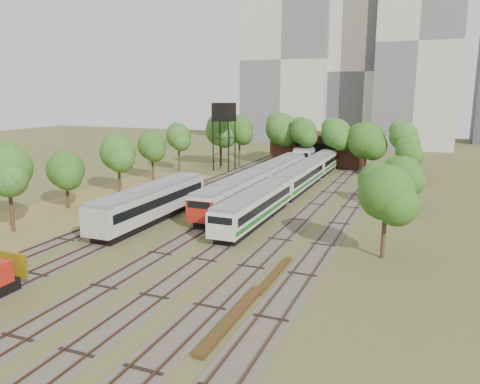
% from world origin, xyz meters
% --- Properties ---
extents(ground, '(240.00, 240.00, 0.00)m').
position_xyz_m(ground, '(0.00, 0.00, 0.00)').
color(ground, '#475123').
rests_on(ground, ground).
extents(dry_grass_patch, '(14.00, 60.00, 0.04)m').
position_xyz_m(dry_grass_patch, '(-18.00, 8.00, 0.02)').
color(dry_grass_patch, brown).
rests_on(dry_grass_patch, ground).
extents(tracks, '(24.60, 80.00, 0.19)m').
position_xyz_m(tracks, '(-0.67, 25.00, 0.04)').
color(tracks, '#4C473D').
rests_on(tracks, ground).
extents(railcar_red_set, '(2.85, 34.58, 3.51)m').
position_xyz_m(railcar_red_set, '(-2.00, 27.48, 1.86)').
color(railcar_red_set, black).
rests_on(railcar_red_set, ground).
extents(railcar_green_set, '(2.72, 52.07, 3.36)m').
position_xyz_m(railcar_green_set, '(2.00, 32.31, 1.78)').
color(railcar_green_set, black).
rests_on(railcar_green_set, ground).
extents(railcar_rear, '(3.02, 16.08, 3.73)m').
position_xyz_m(railcar_rear, '(-2.00, 55.94, 1.97)').
color(railcar_rear, black).
rests_on(railcar_rear, ground).
extents(old_grey_coach, '(3.00, 18.00, 3.71)m').
position_xyz_m(old_grey_coach, '(-8.00, 11.43, 2.03)').
color(old_grey_coach, black).
rests_on(old_grey_coach, ground).
extents(water_tower, '(3.27, 3.27, 11.32)m').
position_xyz_m(water_tower, '(-14.31, 43.89, 9.54)').
color(water_tower, black).
rests_on(water_tower, ground).
extents(rail_pile_near, '(0.61, 9.09, 0.30)m').
position_xyz_m(rail_pile_near, '(8.00, -5.00, 0.15)').
color(rail_pile_near, '#4E3316').
rests_on(rail_pile_near, ground).
extents(rail_pile_far, '(0.46, 7.31, 0.24)m').
position_xyz_m(rail_pile_far, '(8.20, 2.26, 0.12)').
color(rail_pile_far, '#4E3316').
rests_on(rail_pile_far, ground).
extents(maintenance_shed, '(16.45, 11.55, 7.58)m').
position_xyz_m(maintenance_shed, '(-1.00, 57.98, 2.91)').
color(maintenance_shed, '#341713').
rests_on(maintenance_shed, ground).
extents(tree_band_left, '(7.36, 53.88, 8.45)m').
position_xyz_m(tree_band_left, '(-20.12, 15.15, 5.50)').
color(tree_band_left, '#382616').
rests_on(tree_band_left, ground).
extents(tree_band_far, '(36.02, 9.98, 9.44)m').
position_xyz_m(tree_band_far, '(-2.48, 50.67, 6.11)').
color(tree_band_far, '#382616').
rests_on(tree_band_far, ground).
extents(tree_band_right, '(4.69, 38.99, 7.58)m').
position_xyz_m(tree_band_right, '(15.17, 24.18, 4.60)').
color(tree_band_right, '#382616').
rests_on(tree_band_right, ground).
extents(tower_left, '(22.00, 16.00, 42.00)m').
position_xyz_m(tower_left, '(-18.00, 95.00, 21.00)').
color(tower_left, beige).
rests_on(tower_left, ground).
extents(tower_centre, '(20.00, 18.00, 36.00)m').
position_xyz_m(tower_centre, '(2.00, 100.00, 18.00)').
color(tower_centre, beige).
rests_on(tower_centre, ground).
extents(tower_right, '(18.00, 16.00, 48.00)m').
position_xyz_m(tower_right, '(14.00, 92.00, 24.00)').
color(tower_right, beige).
rests_on(tower_right, ground).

